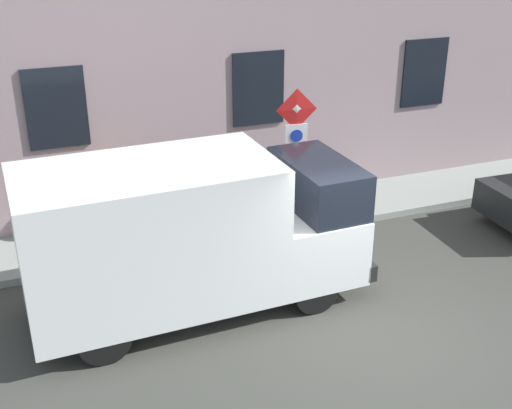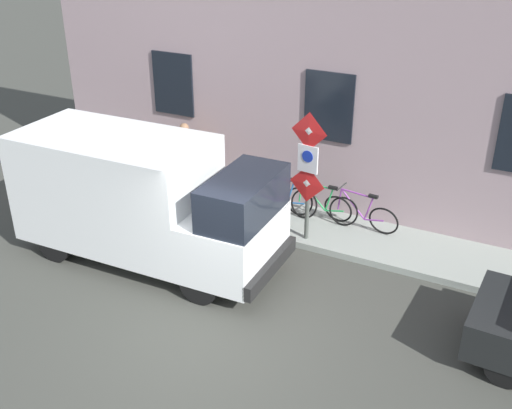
# 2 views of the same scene
# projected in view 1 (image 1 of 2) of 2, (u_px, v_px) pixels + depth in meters

# --- Properties ---
(ground_plane) EXTENTS (80.00, 80.00, 0.00)m
(ground_plane) POSITION_uv_depth(u_px,v_px,m) (383.00, 333.00, 10.00)
(ground_plane) COLOR #3B3C36
(sidewalk_slab) EXTENTS (1.71, 16.44, 0.14)m
(sidewalk_slab) POSITION_uv_depth(u_px,v_px,m) (273.00, 216.00, 13.65)
(sidewalk_slab) COLOR gray
(sidewalk_slab) RESTS_ON ground_plane
(building_facade) EXTENTS (0.75, 14.44, 8.01)m
(building_facade) POSITION_uv_depth(u_px,v_px,m) (252.00, 13.00, 13.07)
(building_facade) COLOR gray
(building_facade) RESTS_ON ground_plane
(sign_post_stacked) EXTENTS (0.17, 0.56, 2.64)m
(sign_post_stacked) POSITION_uv_depth(u_px,v_px,m) (296.00, 147.00, 12.45)
(sign_post_stacked) COLOR #474C47
(sign_post_stacked) RESTS_ON sidewalk_slab
(delivery_van) EXTENTS (2.14, 5.38, 2.50)m
(delivery_van) POSITION_uv_depth(u_px,v_px,m) (189.00, 233.00, 10.14)
(delivery_van) COLOR white
(delivery_van) RESTS_ON ground_plane
(bicycle_purple) EXTENTS (0.46, 1.72, 0.89)m
(bicycle_purple) POSITION_uv_depth(u_px,v_px,m) (312.00, 185.00, 14.07)
(bicycle_purple) COLOR black
(bicycle_purple) RESTS_ON sidewalk_slab
(bicycle_green) EXTENTS (0.46, 1.71, 0.89)m
(bicycle_green) POSITION_uv_depth(u_px,v_px,m) (273.00, 191.00, 13.77)
(bicycle_green) COLOR black
(bicycle_green) RESTS_ON sidewalk_slab
(bicycle_blue) EXTENTS (0.47, 1.72, 0.89)m
(bicycle_blue) POSITION_uv_depth(u_px,v_px,m) (233.00, 197.00, 13.47)
(bicycle_blue) COLOR black
(bicycle_blue) RESTS_ON sidewalk_slab
(pedestrian) EXTENTS (0.47, 0.47, 1.72)m
(pedestrian) POSITION_uv_depth(u_px,v_px,m) (105.00, 190.00, 12.34)
(pedestrian) COLOR #262B47
(pedestrian) RESTS_ON sidewalk_slab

